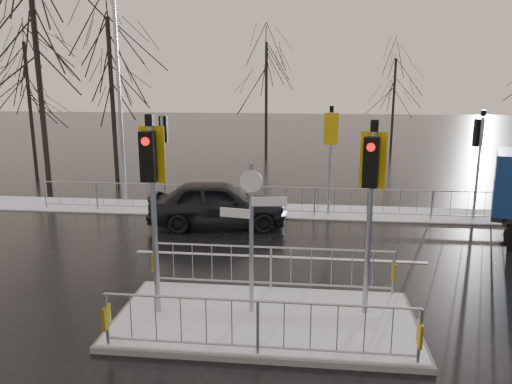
# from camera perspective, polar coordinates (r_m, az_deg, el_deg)

# --- Properties ---
(ground) EXTENTS (120.00, 120.00, 0.00)m
(ground) POSITION_cam_1_polar(r_m,az_deg,el_deg) (10.37, 1.05, -14.72)
(ground) COLOR black
(ground) RESTS_ON ground
(snow_verge) EXTENTS (30.00, 2.00, 0.04)m
(snow_verge) POSITION_cam_1_polar(r_m,az_deg,el_deg) (18.40, 3.54, -2.18)
(snow_verge) COLOR white
(snow_verge) RESTS_ON ground
(lane_markings) EXTENTS (8.00, 11.38, 0.01)m
(lane_markings) POSITION_cam_1_polar(r_m,az_deg,el_deg) (10.07, 0.86, -15.58)
(lane_markings) COLOR silver
(lane_markings) RESTS_ON ground
(traffic_island) EXTENTS (6.00, 3.04, 4.15)m
(traffic_island) POSITION_cam_1_polar(r_m,az_deg,el_deg) (10.20, 1.00, -12.75)
(traffic_island) COLOR #63635E
(traffic_island) RESTS_ON ground
(far_kerb_fixtures) EXTENTS (18.00, 0.65, 3.83)m
(far_kerb_fixtures) POSITION_cam_1_polar(r_m,az_deg,el_deg) (17.66, 4.46, 0.50)
(far_kerb_fixtures) COLOR #9498A2
(far_kerb_fixtures) RESTS_ON ground
(car_far_lane) EXTENTS (4.75, 2.44, 1.55)m
(car_far_lane) POSITION_cam_1_polar(r_m,az_deg,el_deg) (16.44, -4.35, -1.31)
(car_far_lane) COLOR black
(car_far_lane) RESTS_ON ground
(tree_near_a) EXTENTS (4.75, 4.75, 8.97)m
(tree_near_a) POSITION_cam_1_polar(r_m,az_deg,el_deg) (23.15, -23.84, 15.11)
(tree_near_a) COLOR black
(tree_near_a) RESTS_ON ground
(tree_near_b) EXTENTS (4.00, 4.00, 7.55)m
(tree_near_b) POSITION_cam_1_polar(r_m,az_deg,el_deg) (23.38, -16.29, 13.27)
(tree_near_b) COLOR black
(tree_near_b) RESTS_ON ground
(tree_near_c) EXTENTS (3.50, 3.50, 6.61)m
(tree_near_c) POSITION_cam_1_polar(r_m,az_deg,el_deg) (26.28, -24.62, 11.13)
(tree_near_c) COLOR black
(tree_near_c) RESTS_ON ground
(tree_far_a) EXTENTS (3.75, 3.75, 7.08)m
(tree_far_a) POSITION_cam_1_polar(r_m,az_deg,el_deg) (31.27, 1.19, 12.97)
(tree_far_a) COLOR black
(tree_far_a) RESTS_ON ground
(tree_far_b) EXTENTS (3.25, 3.25, 6.14)m
(tree_far_b) POSITION_cam_1_polar(r_m,az_deg,el_deg) (33.55, 15.53, 11.42)
(tree_far_b) COLOR black
(tree_far_b) RESTS_ON ground
(street_lamp_left) EXTENTS (1.25, 0.18, 8.20)m
(street_lamp_left) POSITION_cam_1_polar(r_m,az_deg,el_deg) (20.01, -15.24, 11.59)
(street_lamp_left) COLOR #9498A2
(street_lamp_left) RESTS_ON ground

